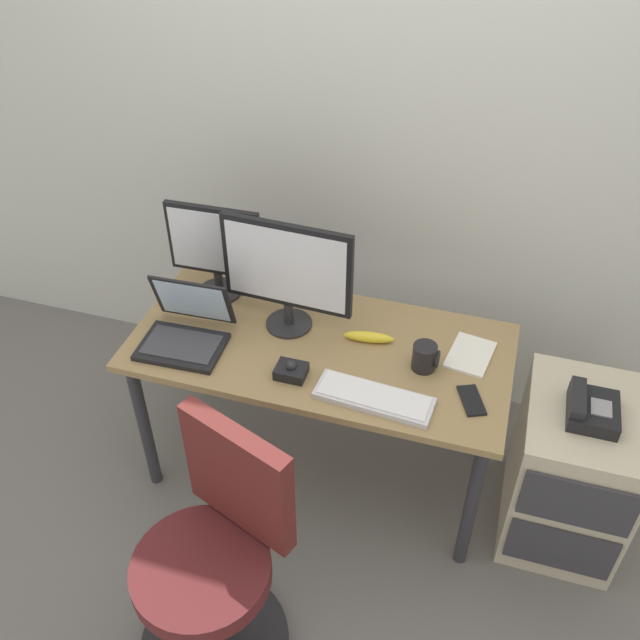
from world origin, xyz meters
TOP-DOWN VIEW (x-y plane):
  - ground_plane at (0.00, 0.00)m, footprint 8.00×8.00m
  - back_wall at (0.00, 0.69)m, footprint 6.00×0.10m
  - desk at (0.00, 0.00)m, footprint 1.43×0.68m
  - file_cabinet at (1.00, -0.01)m, footprint 0.42×0.53m
  - desk_phone at (0.99, -0.02)m, footprint 0.17×0.20m
  - office_chair at (-0.10, -0.81)m, footprint 0.53×0.54m
  - monitor_main at (-0.15, 0.08)m, footprint 0.50×0.18m
  - monitor_side at (-0.49, 0.19)m, footprint 0.38×0.18m
  - keyboard at (0.26, -0.23)m, footprint 0.42×0.17m
  - laptop at (-0.49, -0.12)m, footprint 0.32×0.30m
  - trackball_mouse at (-0.05, -0.19)m, footprint 0.11×0.09m
  - coffee_mug at (0.40, -0.01)m, footprint 0.10×0.09m
  - paper_notepad at (0.55, 0.10)m, footprint 0.18×0.23m
  - cell_phone at (0.59, -0.13)m, footprint 0.12×0.16m
  - banana at (0.17, 0.07)m, footprint 0.19×0.07m

SIDE VIEW (x-z plane):
  - ground_plane at x=0.00m, z-range 0.00..0.00m
  - file_cabinet at x=1.00m, z-range 0.00..0.65m
  - office_chair at x=-0.10m, z-range -0.04..0.90m
  - desk at x=0.00m, z-range 0.27..0.98m
  - desk_phone at x=0.99m, z-range 0.64..0.73m
  - cell_phone at x=0.59m, z-range 0.71..0.72m
  - paper_notepad at x=0.55m, z-range 0.71..0.72m
  - keyboard at x=0.26m, z-range 0.71..0.74m
  - banana at x=0.17m, z-range 0.71..0.75m
  - trackball_mouse at x=-0.05m, z-range 0.70..0.77m
  - coffee_mug at x=0.40m, z-range 0.71..0.81m
  - laptop at x=-0.49m, z-range 0.65..0.88m
  - monitor_side at x=-0.49m, z-range 0.73..1.13m
  - monitor_main at x=-0.15m, z-range 0.74..1.20m
  - back_wall at x=0.00m, z-range 0.00..2.80m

